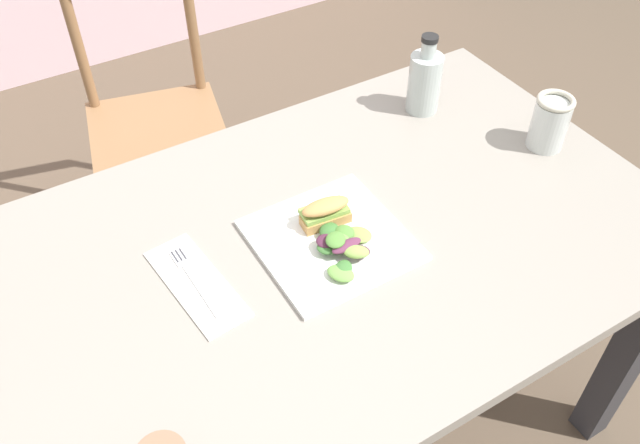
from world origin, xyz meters
The scene contains 10 objects.
ground_plane centered at (0.00, 0.00, 0.00)m, with size 8.37×8.37×0.00m, color brown.
dining_table centered at (-0.02, -0.06, 0.62)m, with size 1.38×0.85×0.74m.
chair_wooden_far centered at (-0.07, 0.89, 0.45)m, with size 0.48×0.48×0.87m.
plate_lunch centered at (-0.02, -0.07, 0.74)m, with size 0.28×0.28×0.01m, color white.
sandwich_half_front centered at (-0.01, -0.03, 0.78)m, with size 0.10×0.06×0.06m.
salad_mixed_greens centered at (-0.02, -0.11, 0.77)m, with size 0.14×0.16×0.04m.
napkin_folded centered at (-0.28, -0.04, 0.74)m, with size 0.09×0.25×0.00m, color silver.
fork_on_napkin centered at (-0.28, -0.02, 0.75)m, with size 0.03×0.19×0.00m.
bottle_cold_brew centered at (0.40, 0.20, 0.81)m, with size 0.08×0.08×0.19m.
mason_jar_iced_tea centered at (0.55, -0.06, 0.80)m, with size 0.08×0.08×0.12m.
Camera 1 is at (-0.49, -0.82, 1.67)m, focal length 37.27 mm.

